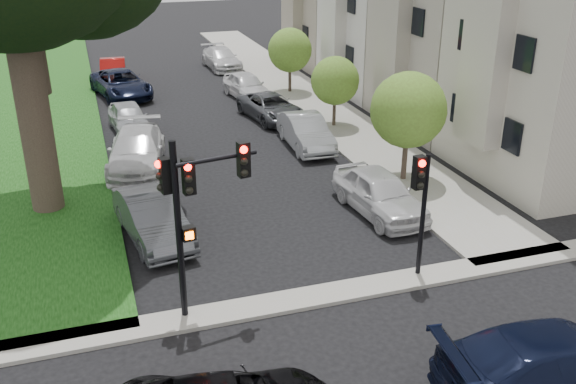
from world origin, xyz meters
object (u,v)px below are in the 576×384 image
object	(u,v)px
car_parked_5	(153,218)
car_parked_9	(113,71)
traffic_signal_main	(192,198)
car_parked_4	(221,58)
car_parked_0	(380,193)
small_tree_c	(290,50)
car_parked_6	(137,150)
small_tree_a	(408,110)
small_tree_b	(335,81)
car_cross_far	(562,364)
car_parked_2	(271,107)
car_parked_3	(246,86)
traffic_signal_secondary	(421,194)
car_parked_7	(129,118)
car_parked_1	(306,132)
car_parked_8	(121,84)

from	to	relation	value
car_parked_5	car_parked_9	distance (m)	22.72
traffic_signal_main	car_parked_4	world-z (taller)	traffic_signal_main
car_parked_9	car_parked_0	bearing A→B (deg)	-67.35
small_tree_c	car_parked_6	distance (m)	14.16
small_tree_c	car_parked_6	size ratio (longest dim) A/B	0.71
small_tree_a	small_tree_b	xyz separation A→B (m)	(0.00, 7.52, -0.57)
car_cross_far	traffic_signal_main	bearing A→B (deg)	58.05
small_tree_a	small_tree_c	xyz separation A→B (m)	(-0.00, 14.64, -0.38)
car_parked_2	car_parked_4	bearing A→B (deg)	80.06
traffic_signal_main	car_parked_0	size ratio (longest dim) A/B	1.08
car_parked_2	car_parked_3	distance (m)	4.55
traffic_signal_main	car_parked_4	distance (m)	30.30
traffic_signal_secondary	car_parked_7	world-z (taller)	traffic_signal_secondary
car_cross_far	car_parked_5	world-z (taller)	car_cross_far
small_tree_b	car_cross_far	distance (m)	20.09
car_parked_2	traffic_signal_secondary	bearing A→B (deg)	-101.03
car_parked_3	car_parked_7	distance (m)	8.33
small_tree_c	car_parked_1	size ratio (longest dim) A/B	0.85
traffic_signal_secondary	car_parked_0	world-z (taller)	traffic_signal_secondary
car_cross_far	car_parked_5	bearing A→B (deg)	42.70
car_parked_9	car_parked_6	bearing A→B (deg)	-86.09
car_cross_far	car_parked_3	bearing A→B (deg)	6.80
car_cross_far	car_parked_8	size ratio (longest dim) A/B	1.03
car_parked_2	car_parked_5	world-z (taller)	car_parked_5
small_tree_c	car_parked_8	size ratio (longest dim) A/B	0.70
car_cross_far	car_parked_8	bearing A→B (deg)	20.05
car_parked_0	car_parked_9	size ratio (longest dim) A/B	1.04
car_cross_far	car_parked_6	xyz separation A→B (m)	(-7.45, 17.15, -0.03)
car_parked_3	car_parked_8	distance (m)	7.39
car_parked_6	traffic_signal_secondary	bearing A→B (deg)	-49.64
small_tree_c	car_parked_4	world-z (taller)	small_tree_c
car_parked_4	car_parked_6	distance (m)	19.28
car_parked_3	car_parked_7	world-z (taller)	car_parked_3
car_parked_0	car_parked_3	size ratio (longest dim) A/B	1.06
car_parked_3	car_parked_8	bearing A→B (deg)	152.77
small_tree_a	car_parked_2	world-z (taller)	small_tree_a
car_parked_8	car_parked_1	bearing A→B (deg)	-70.29
traffic_signal_secondary	car_parked_6	world-z (taller)	traffic_signal_secondary
car_parked_1	car_parked_3	bearing A→B (deg)	94.30
car_parked_5	car_parked_1	bearing A→B (deg)	32.85
traffic_signal_secondary	car_parked_8	bearing A→B (deg)	105.29
car_parked_4	car_parked_9	xyz separation A→B (m)	(-7.44, -1.77, 0.02)
traffic_signal_main	car_parked_4	xyz separation A→B (m)	(7.18, 29.31, -2.73)
car_parked_5	traffic_signal_secondary	bearing A→B (deg)	-43.88
small_tree_b	car_parked_2	distance (m)	3.88
car_cross_far	car_parked_3	world-z (taller)	car_cross_far
car_parked_2	car_parked_8	bearing A→B (deg)	125.62
car_parked_0	car_parked_8	distance (m)	20.76
small_tree_c	car_parked_5	size ratio (longest dim) A/B	0.84
traffic_signal_secondary	car_parked_6	size ratio (longest dim) A/B	0.70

